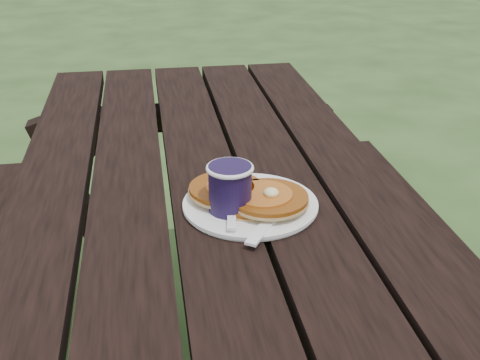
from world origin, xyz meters
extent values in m
cube|color=black|center=(0.00, 0.00, 0.73)|extent=(0.75, 1.80, 0.04)
cube|color=black|center=(0.55, 0.00, 0.43)|extent=(0.25, 1.80, 0.04)
cylinder|color=white|center=(0.07, -0.07, 0.76)|extent=(0.27, 0.27, 0.01)
cylinder|color=#88440F|center=(0.06, -0.07, 0.77)|extent=(0.14, 0.14, 0.01)
cylinder|color=#88440F|center=(0.03, -0.04, 0.78)|extent=(0.14, 0.14, 0.01)
cylinder|color=#88440F|center=(0.10, -0.09, 0.78)|extent=(0.14, 0.14, 0.01)
cylinder|color=#984D15|center=(0.09, -0.08, 0.79)|extent=(0.10, 0.10, 0.00)
ellipsoid|color=#F4E59E|center=(0.10, -0.09, 0.79)|extent=(0.03, 0.03, 0.02)
cube|color=white|center=(0.09, -0.14, 0.76)|extent=(0.12, 0.16, 0.00)
cylinder|color=black|center=(0.03, -0.09, 0.80)|extent=(0.08, 0.08, 0.10)
torus|color=white|center=(0.03, -0.09, 0.84)|extent=(0.08, 0.08, 0.01)
cylinder|color=black|center=(0.03, -0.09, 0.84)|extent=(0.07, 0.07, 0.01)
camera|label=1|loc=(-0.10, -1.01, 1.27)|focal=45.00mm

